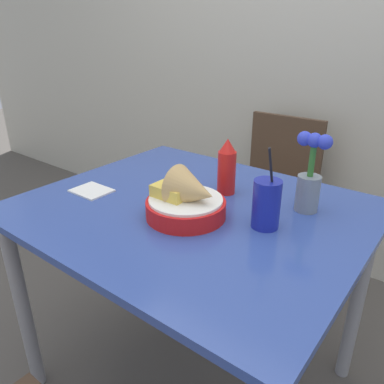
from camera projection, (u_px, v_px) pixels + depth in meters
The scene contains 9 objects.
ground_plane at pixel (192, 376), 1.50m from camera, with size 12.00×12.00×0.00m, color #4C4742.
wall_window at pixel (338, 24), 1.82m from camera, with size 7.00×0.06×2.60m.
dining_table at pixel (192, 235), 1.24m from camera, with size 1.05×0.89×0.76m.
chair_far_window at pixel (275, 184), 2.01m from camera, with size 0.40×0.40×0.86m.
food_basket at pixel (188, 200), 1.10m from camera, with size 0.24×0.24×0.16m.
ketchup_bottle at pixel (227, 167), 1.26m from camera, with size 0.06×0.06×0.19m.
drink_cup at pixel (266, 205), 1.05m from camera, with size 0.08×0.08×0.25m.
flower_vase at pixel (310, 177), 1.13m from camera, with size 0.10×0.07×0.25m.
napkin at pixel (92, 191), 1.30m from camera, with size 0.13×0.10×0.01m.
Camera 1 is at (0.66, -0.85, 1.28)m, focal length 35.00 mm.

